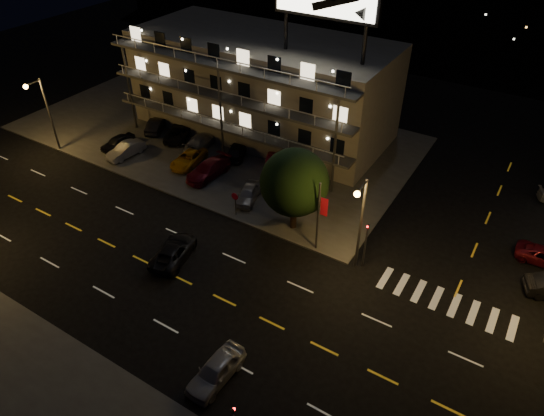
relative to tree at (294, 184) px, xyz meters
The scene contains 21 objects.
ground 10.96m from the tree, 101.88° to the right, with size 140.00×140.00×0.00m, color black.
curb_nw 19.54m from the tree, 147.52° to the left, with size 44.00×24.00×0.15m, color #3E3D3B.
motel 18.54m from the tree, 130.39° to the left, with size 28.00×13.80×18.10m.
streetlight_nw 28.12m from the tree, behind, with size 0.44×1.92×8.00m.
streetlight_nc 6.72m from the tree, 15.95° to the right, with size 0.44×1.92×8.00m.
signal_nw 7.32m from the tree, 10.45° to the right, with size 0.20×0.27×4.60m.
banner_north 3.49m from the tree, 24.46° to the right, with size 0.83×0.16×6.40m.
stop_sign 5.90m from the tree, 166.58° to the right, with size 0.91×0.11×2.61m.
tree is the anchor object (origin of this frame).
lot_car_0 23.11m from the tree, behind, with size 1.59×3.94×1.34m, color black.
lot_car_1 21.06m from the tree, behind, with size 1.49×4.27×1.41m, color #939499.
lot_car_2 14.92m from the tree, 166.76° to the left, with size 2.14×4.65×1.29m, color orange.
lot_car_3 11.84m from the tree, 166.71° to the left, with size 2.11×5.18×1.50m, color maroon.
lot_car_4 6.70m from the tree, 166.42° to the left, with size 1.58×3.92×1.34m, color #939499.
lot_car_5 23.34m from the tree, 161.84° to the left, with size 1.52×4.37×1.44m, color black.
lot_car_6 20.23m from the tree, 159.03° to the left, with size 2.34×5.08×1.41m, color black.
lot_car_7 17.08m from the tree, 155.85° to the left, with size 2.06×5.07×1.47m, color #939499.
lot_car_8 13.43m from the tree, 146.36° to the left, with size 1.73×4.31×1.47m, color black.
lot_car_9 10.69m from the tree, 129.83° to the left, with size 1.52×4.36×1.44m, color maroon.
road_car_east 15.97m from the tree, 77.69° to the right, with size 1.76×4.37×1.49m, color #939499.
road_car_west 10.89m from the tree, 126.42° to the right, with size 2.30×5.00×1.39m, color black.
Camera 1 is at (17.50, -18.62, 26.01)m, focal length 32.00 mm.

